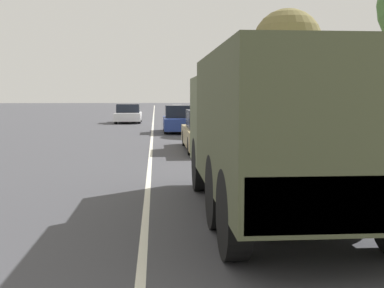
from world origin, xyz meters
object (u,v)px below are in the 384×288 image
(military_truck, at_px, (278,127))
(car_third_ahead, at_px, (128,114))
(pickup_truck, at_px, (383,129))
(car_second_ahead, at_px, (180,120))
(car_nearest_ahead, at_px, (208,132))

(military_truck, bearing_deg, car_third_ahead, 98.14)
(car_third_ahead, distance_m, pickup_truck, 22.65)
(military_truck, xyz_separation_m, pickup_truck, (5.71, 7.98, -0.65))
(car_second_ahead, relative_size, car_third_ahead, 1.03)
(car_nearest_ahead, xyz_separation_m, car_second_ahead, (-0.64, 8.75, -0.00))
(military_truck, distance_m, pickup_truck, 9.83)
(car_second_ahead, xyz_separation_m, pickup_truck, (6.39, -10.93, 0.22))
(car_second_ahead, distance_m, pickup_truck, 12.66)
(car_nearest_ahead, relative_size, car_third_ahead, 1.24)
(car_nearest_ahead, bearing_deg, military_truck, -89.77)
(car_third_ahead, height_order, pickup_truck, pickup_truck)
(car_nearest_ahead, xyz_separation_m, pickup_truck, (5.75, -2.18, 0.22))
(car_second_ahead, bearing_deg, car_nearest_ahead, -85.81)
(car_nearest_ahead, xyz_separation_m, car_third_ahead, (-4.02, 18.25, -0.04))
(car_second_ahead, bearing_deg, military_truck, -87.94)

